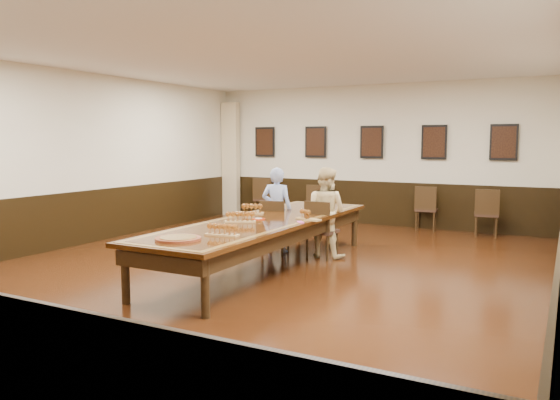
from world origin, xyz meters
The scene contains 23 objects.
floor centered at (0.00, 0.00, -0.01)m, with size 8.00×10.00×0.02m, color black.
ceiling centered at (0.00, 0.00, 3.21)m, with size 8.00×10.00×0.02m, color white.
wall_back centered at (0.00, 5.01, 1.60)m, with size 8.00×0.02×3.20m, color beige.
wall_left centered at (-4.01, 0.00, 1.60)m, with size 0.02×10.00×3.20m, color beige.
chair_man centered at (-0.41, 1.10, 0.46)m, with size 0.43×0.47×0.93m, color #311F16, non-canonical shape.
chair_woman centered at (0.46, 1.11, 0.48)m, with size 0.45×0.49×0.96m, color #311F16, non-canonical shape.
spare_chair_a centered at (-2.71, 4.77, 0.50)m, with size 0.47×0.51×1.01m, color #311F16, non-canonical shape.
spare_chair_b centered at (-1.23, 4.66, 0.45)m, with size 0.42×0.46×0.91m, color #311F16, non-canonical shape.
spare_chair_c centered at (1.32, 4.77, 0.48)m, with size 0.45×0.49×0.96m, color #311F16, non-canonical shape.
spare_chair_d centered at (2.57, 4.51, 0.49)m, with size 0.46×0.50×0.98m, color #311F16, non-canonical shape.
person_man centered at (-0.43, 1.19, 0.74)m, with size 0.54×0.35×1.48m, color #4E6FC4.
person_woman centered at (0.47, 1.22, 0.75)m, with size 0.74×0.58×1.50m, color beige.
pink_phone centered at (0.60, 0.01, 0.76)m, with size 0.08×0.15×0.01m, color #FF54C4.
curtain centered at (-3.75, 4.82, 1.45)m, with size 0.45×0.18×2.90m, color #CEB98E.
wainscoting centered at (0.00, 0.00, 0.50)m, with size 8.00×10.00×1.00m.
conference_table centered at (0.00, 0.00, 0.61)m, with size 1.40×5.00×0.76m.
posters centered at (0.00, 4.94, 1.90)m, with size 6.14×0.04×0.74m.
flight_a centered at (-0.51, 0.44, 0.83)m, with size 0.48×0.27×0.17m.
flight_b centered at (0.57, 0.28, 0.82)m, with size 0.44×0.25×0.16m.
flight_c centered at (-0.16, -0.42, 0.83)m, with size 0.45×0.33×0.17m.
flight_d centered at (0.24, -1.48, 0.82)m, with size 0.44×0.19×0.16m.
red_plate_grp centered at (-0.07, -0.05, 0.76)m, with size 0.20×0.20×0.03m.
carved_platter centered at (-0.06, -1.97, 0.77)m, with size 0.66×0.66×0.04m.
Camera 1 is at (4.02, -7.05, 1.94)m, focal length 35.00 mm.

